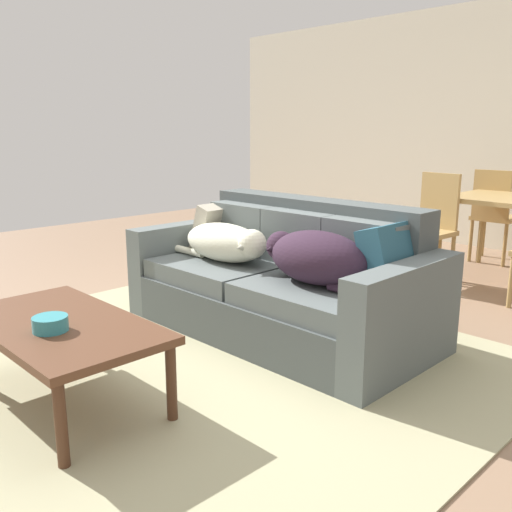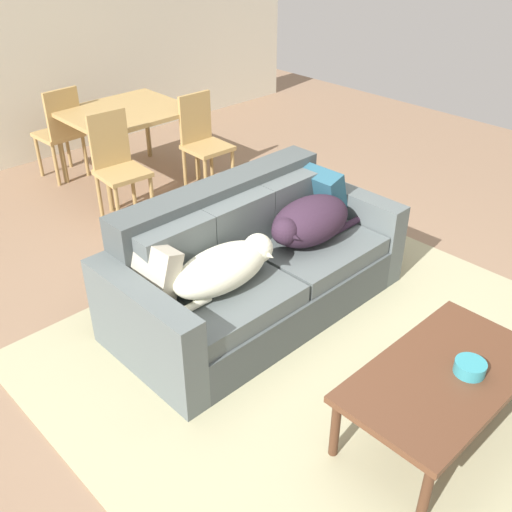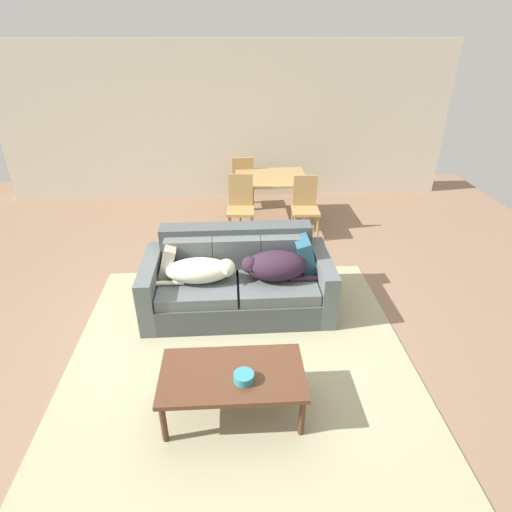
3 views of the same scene
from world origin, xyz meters
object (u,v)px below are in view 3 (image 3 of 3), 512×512
at_px(dog_on_left_cushion, 201,270).
at_px(throw_pillow_by_right_arm, 305,254).
at_px(couch, 238,280).
at_px(dining_chair_near_right, 305,204).
at_px(dining_chair_near_left, 241,204).
at_px(bowl_on_coffee_table, 244,377).
at_px(dining_table, 271,181).
at_px(dining_chair_far_left, 243,180).
at_px(dog_on_right_cushion, 274,266).
at_px(throw_pillow_by_left_arm, 168,259).
at_px(coffee_table, 232,377).

distance_m(dog_on_left_cushion, throw_pillow_by_right_arm, 1.17).
xyz_separation_m(couch, dining_chair_near_right, (1.06, 1.83, 0.17)).
bearing_deg(dog_on_left_cushion, dining_chair_near_left, 76.37).
height_order(bowl_on_coffee_table, dining_table, dining_table).
bearing_deg(dining_chair_near_right, dining_chair_far_left, 130.86).
xyz_separation_m(dog_on_right_cushion, dining_chair_near_left, (-0.31, 1.96, -0.07)).
xyz_separation_m(throw_pillow_by_left_arm, dining_chair_near_left, (0.84, 1.75, -0.07)).
height_order(throw_pillow_by_left_arm, bowl_on_coffee_table, throw_pillow_by_left_arm).
xyz_separation_m(bowl_on_coffee_table, dining_table, (0.56, 4.05, 0.22)).
relative_size(bowl_on_coffee_table, dining_chair_near_left, 0.17).
bearing_deg(dining_chair_near_left, couch, -88.76).
bearing_deg(coffee_table, dining_table, 80.62).
bearing_deg(bowl_on_coffee_table, couch, 90.81).
distance_m(dining_table, dining_chair_far_left, 0.70).
height_order(couch, dog_on_right_cushion, couch).
bearing_deg(dog_on_right_cushion, throw_pillow_by_left_arm, 169.18).
bearing_deg(dog_on_right_cushion, dining_chair_near_left, 98.68).
bearing_deg(bowl_on_coffee_table, dining_table, 82.08).
distance_m(throw_pillow_by_right_arm, dining_table, 2.37).
bearing_deg(dining_table, dog_on_right_cushion, -94.20).
distance_m(couch, dog_on_left_cushion, 0.49).
xyz_separation_m(throw_pillow_by_right_arm, dining_table, (-0.18, 2.36, 0.06)).
xyz_separation_m(throw_pillow_by_left_arm, coffee_table, (0.69, -1.58, -0.23)).
distance_m(throw_pillow_by_left_arm, dining_table, 2.73).
bearing_deg(dining_chair_near_left, dining_chair_near_right, 5.34).
bearing_deg(dining_chair_far_left, throw_pillow_by_right_arm, 99.13).
distance_m(dog_on_right_cushion, dining_chair_near_left, 1.99).
relative_size(dog_on_left_cushion, dining_table, 0.76).
xyz_separation_m(dining_chair_near_left, dining_chair_near_right, (0.98, 0.03, -0.03)).
height_order(dog_on_left_cushion, dog_on_right_cushion, dog_on_right_cushion).
relative_size(throw_pillow_by_right_arm, dining_chair_near_right, 0.42).
distance_m(dog_on_right_cushion, dining_chair_near_right, 2.10).
distance_m(dog_on_right_cushion, dining_chair_far_left, 3.12).
relative_size(couch, throw_pillow_by_right_arm, 5.36).
bearing_deg(bowl_on_coffee_table, throw_pillow_by_right_arm, 66.31).
xyz_separation_m(throw_pillow_by_left_arm, dining_chair_near_right, (1.82, 1.78, -0.10)).
bearing_deg(dining_chair_far_left, bowl_on_coffee_table, 85.53).
relative_size(dog_on_left_cushion, coffee_table, 0.74).
distance_m(couch, coffee_table, 1.54).
distance_m(dining_chair_near_right, dining_chair_far_left, 1.44).
xyz_separation_m(throw_pillow_by_right_arm, dining_chair_far_left, (-0.62, 2.88, -0.09)).
height_order(dining_table, dining_chair_far_left, dining_chair_far_left).
distance_m(dog_on_left_cushion, coffee_table, 1.41).
xyz_separation_m(couch, dining_chair_near_left, (0.08, 1.80, 0.20)).
xyz_separation_m(dog_on_right_cushion, dining_table, (0.19, 2.59, 0.08)).
relative_size(bowl_on_coffee_table, dining_chair_near_right, 0.18).
relative_size(dog_on_left_cushion, dog_on_right_cushion, 1.06).
bearing_deg(dog_on_right_cushion, dining_table, 85.39).
distance_m(throw_pillow_by_right_arm, dining_chair_near_left, 1.87).
height_order(dog_on_left_cushion, dining_table, dining_table).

